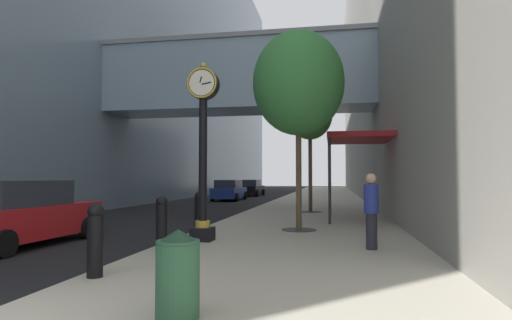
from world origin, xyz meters
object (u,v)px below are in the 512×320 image
object	(u,v)px
bollard_third	(199,212)
street_tree_near	(298,84)
street_clock	(203,142)
trash_bin	(178,273)
bollard_nearest	(95,238)
car_red_far	(22,214)
bollard_second	(162,221)
pedestrian_walking	(371,209)
car_blue_mid	(229,190)
street_tree_mid_near	(310,115)
car_black_near	(251,188)

from	to	relation	value
bollard_third	street_tree_near	world-z (taller)	street_tree_near
street_clock	trash_bin	world-z (taller)	street_clock
bollard_nearest	car_red_far	size ratio (longest dim) A/B	0.27
bollard_nearest	bollard_second	bearing A→B (deg)	90.00
street_clock	pedestrian_walking	size ratio (longest dim) A/B	2.69
trash_bin	car_blue_mid	xyz separation A→B (m)	(-6.14, 27.14, 0.10)
bollard_nearest	trash_bin	world-z (taller)	bollard_nearest
street_tree_mid_near	trash_bin	size ratio (longest dim) A/B	5.72
bollard_second	car_blue_mid	world-z (taller)	car_blue_mid
bollard_second	street_clock	bearing A→B (deg)	68.83
car_red_far	street_clock	bearing A→B (deg)	10.46
bollard_nearest	car_red_far	world-z (taller)	car_red_far
bollard_third	pedestrian_walking	size ratio (longest dim) A/B	0.70
pedestrian_walking	car_red_far	distance (m)	8.95
bollard_nearest	car_black_near	world-z (taller)	car_black_near
bollard_nearest	pedestrian_walking	xyz separation A→B (m)	(4.80, 3.62, 0.29)
bollard_second	trash_bin	world-z (taller)	bollard_second
bollard_nearest	street_tree_mid_near	size ratio (longest dim) A/B	0.21
bollard_second	car_red_far	size ratio (longest dim) A/B	0.27
bollard_nearest	car_black_near	distance (m)	33.59
bollard_nearest	pedestrian_walking	size ratio (longest dim) A/B	0.70
trash_bin	car_red_far	distance (m)	8.01
bollard_second	bollard_third	size ratio (longest dim) A/B	1.00
street_clock	car_black_near	distance (m)	29.59
street_tree_near	street_tree_mid_near	xyz separation A→B (m)	(0.00, 7.09, 0.04)
street_clock	bollard_second	world-z (taller)	street_clock
bollard_second	bollard_nearest	bearing A→B (deg)	-90.00
bollard_third	street_tree_mid_near	size ratio (longest dim) A/B	0.21
bollard_third	car_red_far	world-z (taller)	car_red_far
street_tree_mid_near	car_blue_mid	size ratio (longest dim) A/B	1.32
street_tree_near	car_red_far	bearing A→B (deg)	-153.11
street_tree_near	trash_bin	bearing A→B (deg)	-95.08
bollard_third	bollard_nearest	bearing A→B (deg)	-90.00
bollard_third	trash_bin	bearing A→B (deg)	-73.81
car_blue_mid	bollard_third	bearing A→B (deg)	-78.54
street_tree_mid_near	car_blue_mid	world-z (taller)	street_tree_mid_near
bollard_second	car_black_near	size ratio (longest dim) A/B	0.29
bollard_second	street_tree_near	xyz separation A→B (m)	(2.87, 4.09, 4.02)
car_blue_mid	bollard_nearest	bearing A→B (deg)	-81.00
pedestrian_walking	bollard_nearest	bearing A→B (deg)	-142.96
bollard_third	street_tree_mid_near	bearing A→B (deg)	71.18
street_tree_near	car_blue_mid	size ratio (longest dim) A/B	1.40
bollard_second	car_blue_mid	xyz separation A→B (m)	(-4.03, 22.67, -0.01)
car_red_far	trash_bin	bearing A→B (deg)	-38.78
bollard_third	car_red_far	bearing A→B (deg)	-151.66
street_clock	car_red_far	world-z (taller)	street_clock
street_clock	bollard_third	xyz separation A→B (m)	(-0.55, 1.37, -1.95)
bollard_third	car_black_near	xyz separation A→B (m)	(-3.84, 27.82, -0.02)
bollard_nearest	bollard_third	xyz separation A→B (m)	(0.00, 5.55, 0.00)
trash_bin	car_black_near	distance (m)	35.57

